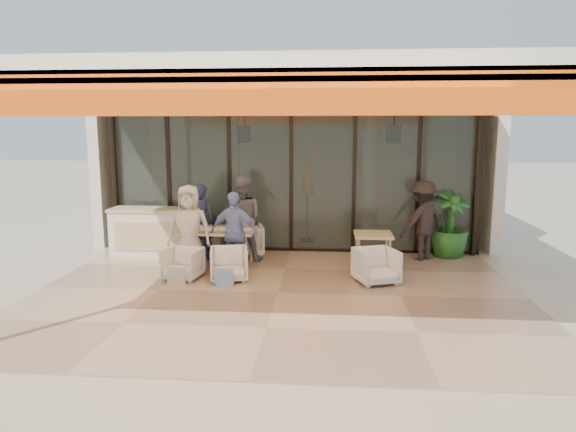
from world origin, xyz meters
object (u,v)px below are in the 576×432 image
object	(u,v)px
chair_far_left	(208,241)
side_table	(373,239)
standing_woman	(423,221)
potted_palm	(449,224)
host_counter	(155,232)
dining_table	(216,232)
chair_near_right	(229,263)
diner_navy	(201,222)
diner_periwinkle	(234,233)
chair_far_right	(246,239)
chair_near_left	(183,262)
side_chair	(376,264)
diner_grey	(242,219)
diner_cream	(189,229)

from	to	relation	value
chair_far_left	side_table	size ratio (longest dim) A/B	0.81
standing_woman	potted_palm	world-z (taller)	standing_woman
host_counter	dining_table	xyz separation A→B (m)	(1.45, -0.65, 0.16)
standing_woman	potted_palm	size ratio (longest dim) A/B	1.16
chair_near_right	diner_navy	distance (m)	1.70
diner_periwinkle	chair_near_right	bearing A→B (deg)	-80.37
side_table	chair_far_right	bearing A→B (deg)	156.68
chair_near_left	chair_near_right	bearing A→B (deg)	9.84
dining_table	chair_far_left	world-z (taller)	dining_table
chair_far_left	diner_periwinkle	world-z (taller)	diner_periwinkle
chair_far_left	potted_palm	world-z (taller)	potted_palm
chair_far_left	chair_near_left	size ratio (longest dim) A/B	0.95
chair_far_right	chair_near_right	size ratio (longest dim) A/B	1.09
chair_near_right	side_table	distance (m)	2.72
side_chair	standing_woman	size ratio (longest dim) A/B	0.42
chair_near_left	chair_near_right	distance (m)	0.84
chair_far_left	dining_table	bearing A→B (deg)	104.95
side_table	host_counter	bearing A→B (deg)	169.58
diner_periwinkle	side_table	size ratio (longest dim) A/B	2.07
chair_far_left	chair_far_right	world-z (taller)	chair_far_right
host_counter	side_chair	bearing A→B (deg)	-19.37
host_counter	chair_far_right	xyz separation A→B (m)	(1.88, 0.30, -0.17)
diner_navy	potted_palm	xyz separation A→B (m)	(5.11, 0.64, -0.08)
host_counter	chair_far_right	size ratio (longest dim) A/B	2.56
dining_table	side_chair	size ratio (longest dim) A/B	2.17
host_counter	standing_woman	distance (m)	5.56
diner_grey	standing_woman	xyz separation A→B (m)	(3.67, 0.35, -0.05)
chair_near_right	potted_palm	xyz separation A→B (m)	(4.27, 2.04, 0.38)
host_counter	diner_grey	world-z (taller)	diner_grey
chair_near_left	diner_navy	distance (m)	1.48
chair_near_left	diner_cream	bearing A→B (deg)	99.84
dining_table	diner_cream	size ratio (longest dim) A/B	0.90
host_counter	side_table	world-z (taller)	host_counter
chair_near_left	diner_grey	size ratio (longest dim) A/B	0.36
diner_navy	side_table	xyz separation A→B (m)	(3.43, -0.62, -0.16)
chair_near_left	diner_navy	xyz separation A→B (m)	(0.00, 1.40, 0.48)
diner_periwinkle	side_chair	bearing A→B (deg)	-0.59
diner_cream	diner_periwinkle	world-z (taller)	diner_cream
chair_far_left	diner_navy	xyz separation A→B (m)	(0.00, -0.50, 0.49)
host_counter	diner_navy	bearing A→B (deg)	-11.15
diner_grey	side_table	world-z (taller)	diner_grey
diner_cream	side_table	distance (m)	3.45
dining_table	diner_periwinkle	bearing A→B (deg)	-46.80
diner_grey	potted_palm	world-z (taller)	diner_grey
potted_palm	dining_table	bearing A→B (deg)	-166.99
potted_palm	host_counter	bearing A→B (deg)	-175.94
dining_table	standing_woman	distance (m)	4.17
diner_grey	diner_periwinkle	bearing A→B (deg)	84.00
diner_periwinkle	potted_palm	bearing A→B (deg)	29.48
chair_far_right	potted_palm	xyz separation A→B (m)	(4.27, 0.14, 0.35)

